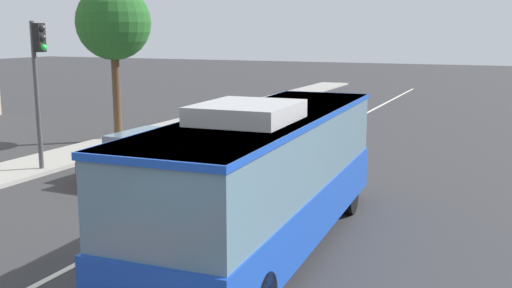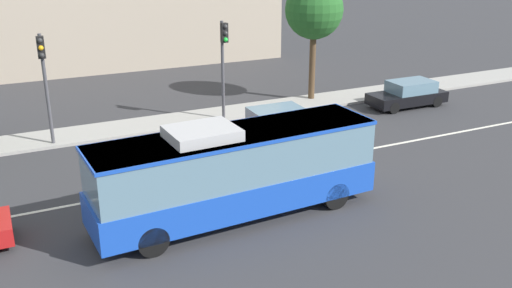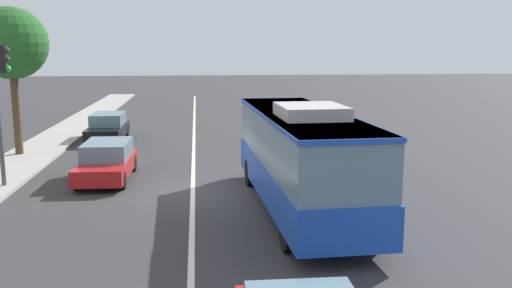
% 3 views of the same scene
% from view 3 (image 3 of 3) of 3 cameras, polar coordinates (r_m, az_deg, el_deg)
% --- Properties ---
extents(ground_plane, '(160.00, 160.00, 0.00)m').
position_cam_3_polar(ground_plane, '(19.81, -6.55, -4.92)').
color(ground_plane, '#333335').
extents(lane_centre_line, '(76.00, 0.16, 0.01)m').
position_cam_3_polar(lane_centre_line, '(19.81, -6.55, -4.90)').
color(lane_centre_line, silver).
rests_on(lane_centre_line, ground_plane).
extents(transit_bus, '(10.10, 2.94, 3.46)m').
position_cam_3_polar(transit_bus, '(17.11, 4.65, -1.06)').
color(transit_bus, '#1947B7').
rests_on(transit_bus, ground_plane).
extents(sedan_black, '(4.52, 1.86, 1.46)m').
position_cam_3_polar(sedan_black, '(31.41, -15.06, 1.71)').
color(sedan_black, black).
rests_on(sedan_black, ground_plane).
extents(sedan_red_ahead, '(4.54, 1.89, 1.46)m').
position_cam_3_polar(sedan_red_ahead, '(22.11, -15.16, -1.71)').
color(sedan_red_ahead, '#B21919').
rests_on(sedan_red_ahead, ground_plane).
extents(traffic_light_mid_block, '(0.33, 0.62, 5.20)m').
position_cam_3_polar(traffic_light_mid_block, '(21.46, -24.86, 5.03)').
color(traffic_light_mid_block, '#47474C').
rests_on(traffic_light_mid_block, ground_plane).
extents(street_tree_kerbside_centre, '(3.27, 3.27, 6.88)m').
position_cam_3_polar(street_tree_kerbside_centre, '(27.67, -23.97, 9.42)').
color(street_tree_kerbside_centre, '#4C3823').
rests_on(street_tree_kerbside_centre, ground_plane).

